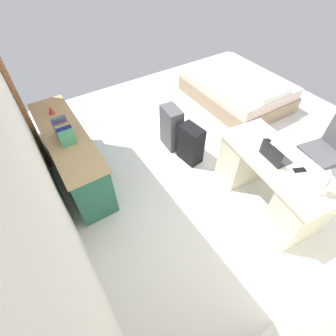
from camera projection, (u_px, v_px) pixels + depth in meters
name	position (u px, v px, depth m)	size (l,w,h in m)	color
ground_plane	(216.00, 154.00, 3.92)	(5.67, 5.67, 0.00)	silver
wall_back	(20.00, 135.00, 2.01)	(4.22, 0.10, 2.86)	white
door_wooden	(16.00, 93.00, 3.23)	(0.88, 0.05, 2.04)	brown
desk	(270.00, 180.00, 3.05)	(1.51, 0.84, 0.73)	beige
office_chair	(324.00, 155.00, 3.30)	(0.54, 0.54, 0.94)	black
credenza	(72.00, 155.00, 3.34)	(1.80, 0.48, 0.78)	#28664C
bed	(237.00, 89.00, 4.80)	(1.92, 1.43, 0.58)	gray
suitcase_black	(191.00, 144.00, 3.64)	(0.36, 0.22, 0.59)	black
suitcase_spare_grey	(171.00, 128.00, 3.83)	(0.36, 0.22, 0.68)	#4C4C51
laptop	(274.00, 155.00, 2.77)	(0.34, 0.26, 0.21)	#333338
computer_mouse	(260.00, 143.00, 2.97)	(0.06, 0.10, 0.03)	white
cell_phone_near_laptop	(300.00, 170.00, 2.68)	(0.07, 0.14, 0.01)	black
cell_phone_by_mouse	(266.00, 142.00, 3.00)	(0.07, 0.14, 0.01)	black
desk_lamp	(327.00, 176.00, 2.29)	(0.16, 0.11, 0.34)	silver
book_row	(64.00, 132.00, 2.90)	(0.32, 0.17, 0.24)	#46A173
figurine_small	(51.00, 110.00, 3.29)	(0.08, 0.08, 0.11)	red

